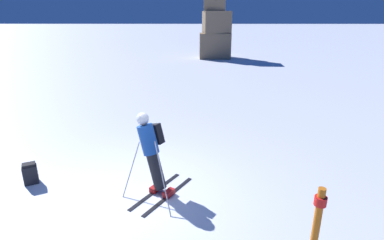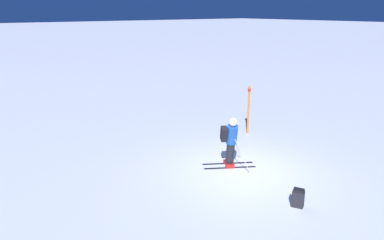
% 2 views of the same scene
% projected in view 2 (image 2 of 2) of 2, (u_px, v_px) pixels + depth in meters
% --- Properties ---
extents(ground_plane, '(300.00, 300.00, 0.00)m').
position_uv_depth(ground_plane, '(240.00, 171.00, 11.98)').
color(ground_plane, white).
extents(skier, '(1.48, 1.69, 1.81)m').
position_uv_depth(skier, '(230.00, 140.00, 11.85)').
color(skier, black).
rests_on(skier, ground).
extents(spare_backpack, '(0.37, 0.33, 0.50)m').
position_uv_depth(spare_backpack, '(298.00, 198.00, 9.76)').
color(spare_backpack, black).
rests_on(spare_backpack, ground).
extents(trail_marker, '(0.13, 0.13, 1.99)m').
position_uv_depth(trail_marker, '(249.00, 108.00, 15.34)').
color(trail_marker, orange).
rests_on(trail_marker, ground).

